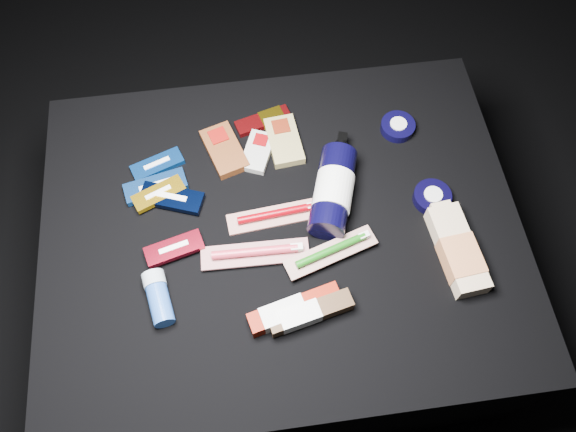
{
  "coord_description": "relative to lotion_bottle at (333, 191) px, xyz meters",
  "views": [
    {
      "loc": [
        -0.05,
        -0.5,
        1.43
      ],
      "look_at": [
        0.01,
        0.01,
        0.42
      ],
      "focal_mm": 35.0,
      "sensor_mm": 36.0,
      "label": 1
    }
  ],
  "objects": [
    {
      "name": "luna_bar_2",
      "position": [
        -0.33,
        0.04,
        -0.03
      ],
      "size": [
        0.14,
        0.09,
        0.02
      ],
      "rotation": [
        0.0,
        0.0,
        -0.36
      ],
      "color": "black",
      "rests_on": "cloth_table"
    },
    {
      "name": "toothbrush_pack_0",
      "position": [
        -0.12,
        -0.02,
        -0.03
      ],
      "size": [
        0.2,
        0.06,
        0.02
      ],
      "rotation": [
        0.0,
        0.0,
        0.09
      ],
      "color": "beige",
      "rests_on": "cloth_table"
    },
    {
      "name": "lotion_bottle",
      "position": [
        0.0,
        0.0,
        0.0
      ],
      "size": [
        0.13,
        0.25,
        0.08
      ],
      "rotation": [
        0.0,
        0.0,
        -0.32
      ],
      "color": "black",
      "rests_on": "cloth_table"
    },
    {
      "name": "clif_bar_0",
      "position": [
        -0.21,
        0.15,
        -0.03
      ],
      "size": [
        0.1,
        0.14,
        0.02
      ],
      "rotation": [
        0.0,
        0.0,
        0.3
      ],
      "color": "#613014",
      "rests_on": "cloth_table"
    },
    {
      "name": "clif_bar_2",
      "position": [
        -0.08,
        0.16,
        -0.03
      ],
      "size": [
        0.08,
        0.13,
        0.02
      ],
      "rotation": [
        0.0,
        0.0,
        0.09
      ],
      "color": "#9A8C50",
      "rests_on": "cloth_table"
    },
    {
      "name": "ground",
      "position": [
        -0.11,
        -0.05,
        -0.44
      ],
      "size": [
        3.0,
        3.0,
        0.0
      ],
      "primitive_type": "plane",
      "color": "black",
      "rests_on": "ground"
    },
    {
      "name": "bodywash_bottle",
      "position": [
        0.22,
        -0.16,
        -0.02
      ],
      "size": [
        0.08,
        0.2,
        0.04
      ],
      "rotation": [
        0.0,
        0.0,
        0.1
      ],
      "color": "beige",
      "rests_on": "cloth_table"
    },
    {
      "name": "luna_bar_0",
      "position": [
        -0.36,
        0.13,
        -0.03
      ],
      "size": [
        0.12,
        0.08,
        0.01
      ],
      "rotation": [
        0.0,
        0.0,
        0.35
      ],
      "color": "#1048A1",
      "rests_on": "cloth_table"
    },
    {
      "name": "cream_tin_upper",
      "position": [
        0.17,
        0.16,
        -0.03
      ],
      "size": [
        0.08,
        0.08,
        0.02
      ],
      "rotation": [
        0.0,
        0.0,
        0.08
      ],
      "color": "black",
      "rests_on": "cloth_table"
    },
    {
      "name": "luna_bar_1",
      "position": [
        -0.36,
        0.07,
        -0.03
      ],
      "size": [
        0.14,
        0.07,
        0.02
      ],
      "rotation": [
        0.0,
        0.0,
        0.21
      ],
      "color": "#1B51A5",
      "rests_on": "cloth_table"
    },
    {
      "name": "deodorant_stick",
      "position": [
        -0.36,
        -0.17,
        -0.02
      ],
      "size": [
        0.06,
        0.11,
        0.04
      ],
      "rotation": [
        0.0,
        0.0,
        0.2
      ],
      "color": "#244FA1",
      "rests_on": "cloth_table"
    },
    {
      "name": "cloth_table",
      "position": [
        -0.11,
        -0.05,
        -0.24
      ],
      "size": [
        0.98,
        0.78,
        0.4
      ],
      "primitive_type": "cube",
      "color": "black",
      "rests_on": "ground"
    },
    {
      "name": "toothbrush_pack_1",
      "position": [
        -0.17,
        -0.11,
        -0.02
      ],
      "size": [
        0.22,
        0.06,
        0.02
      ],
      "rotation": [
        0.0,
        0.0,
        -0.03
      ],
      "color": "#B6ACA9",
      "rests_on": "cloth_table"
    },
    {
      "name": "cream_tin_lower",
      "position": [
        0.21,
        -0.03,
        -0.03
      ],
      "size": [
        0.08,
        0.08,
        0.02
      ],
      "rotation": [
        0.0,
        0.0,
        0.12
      ],
      "color": "black",
      "rests_on": "cloth_table"
    },
    {
      "name": "clif_bar_1",
      "position": [
        -0.14,
        0.14,
        -0.03
      ],
      "size": [
        0.09,
        0.11,
        0.02
      ],
      "rotation": [
        0.0,
        0.0,
        -0.39
      ],
      "color": "#B6B5AE",
      "rests_on": "cloth_table"
    },
    {
      "name": "toothbrush_pack_2",
      "position": [
        -0.02,
        -0.12,
        -0.02
      ],
      "size": [
        0.19,
        0.1,
        0.02
      ],
      "rotation": [
        0.0,
        0.0,
        0.3
      ],
      "color": "beige",
      "rests_on": "cloth_table"
    },
    {
      "name": "toothpaste_carton_green",
      "position": [
        -0.09,
        -0.24,
        -0.02
      ],
      "size": [
        0.17,
        0.07,
        0.03
      ],
      "rotation": [
        0.0,
        0.0,
        0.22
      ],
      "color": "#3A2513",
      "rests_on": "cloth_table"
    },
    {
      "name": "toothpaste_carton_red",
      "position": [
        -0.12,
        -0.23,
        -0.02
      ],
      "size": [
        0.18,
        0.08,
        0.03
      ],
      "rotation": [
        0.0,
        0.0,
        0.24
      ],
      "color": "#7C0E00",
      "rests_on": "cloth_table"
    },
    {
      "name": "power_bar",
      "position": [
        -0.11,
        0.22,
        -0.03
      ],
      "size": [
        0.13,
        0.07,
        0.02
      ],
      "rotation": [
        0.0,
        0.0,
        0.27
      ],
      "color": "maroon",
      "rests_on": "cloth_table"
    },
    {
      "name": "luna_bar_4",
      "position": [
        -0.33,
        -0.08,
        -0.02
      ],
      "size": [
        0.12,
        0.07,
        0.02
      ],
      "rotation": [
        0.0,
        0.0,
        0.25
      ],
      "color": "maroon",
      "rests_on": "cloth_table"
    },
    {
      "name": "luna_bar_3",
      "position": [
        -0.36,
        0.05,
        -0.02
      ],
      "size": [
        0.12,
        0.08,
        0.01
      ],
      "rotation": [
        0.0,
        0.0,
        0.4
      ],
      "color": "#C39211",
      "rests_on": "cloth_table"
    }
  ]
}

